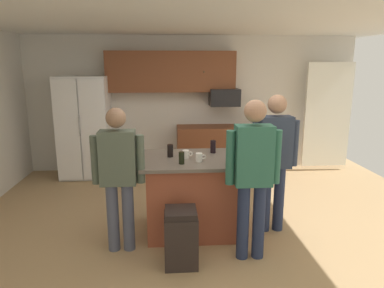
{
  "coord_description": "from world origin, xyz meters",
  "views": [
    {
      "loc": [
        -0.49,
        -4.0,
        2.04
      ],
      "look_at": [
        -0.17,
        0.32,
        1.05
      ],
      "focal_mm": 32.3,
      "sensor_mm": 36.0,
      "label": 1
    }
  ],
  "objects_px": {
    "mug_ceramic_white": "(199,157)",
    "glass_dark_ale": "(213,147)",
    "person_host_foreground": "(275,154)",
    "glass_short_whisky": "(230,159)",
    "kitchen_island": "(194,194)",
    "glass_pilsner": "(170,151)",
    "tumbler_amber": "(182,158)",
    "microwave_over_range": "(224,97)",
    "person_guest_left": "(118,171)",
    "person_guest_right": "(253,170)",
    "trash_bin": "(181,237)",
    "mug_blue_stoneware": "(186,154)",
    "refrigerator": "(85,127)"
  },
  "relations": [
    {
      "from": "refrigerator",
      "to": "glass_dark_ale",
      "type": "relative_size",
      "value": 11.53
    },
    {
      "from": "mug_ceramic_white",
      "to": "glass_dark_ale",
      "type": "height_order",
      "value": "glass_dark_ale"
    },
    {
      "from": "microwave_over_range",
      "to": "person_host_foreground",
      "type": "bearing_deg",
      "value": -85.38
    },
    {
      "from": "glass_dark_ale",
      "to": "glass_short_whisky",
      "type": "bearing_deg",
      "value": -76.79
    },
    {
      "from": "glass_dark_ale",
      "to": "mug_blue_stoneware",
      "type": "xyz_separation_m",
      "value": [
        -0.36,
        -0.23,
        -0.03
      ]
    },
    {
      "from": "microwave_over_range",
      "to": "mug_ceramic_white",
      "type": "xyz_separation_m",
      "value": [
        -0.72,
        -2.65,
        -0.45
      ]
    },
    {
      "from": "refrigerator",
      "to": "glass_dark_ale",
      "type": "bearing_deg",
      "value": -45.46
    },
    {
      "from": "microwave_over_range",
      "to": "person_host_foreground",
      "type": "distance_m",
      "value": 2.59
    },
    {
      "from": "microwave_over_range",
      "to": "kitchen_island",
      "type": "bearing_deg",
      "value": -107.32
    },
    {
      "from": "glass_dark_ale",
      "to": "trash_bin",
      "type": "bearing_deg",
      "value": -114.77
    },
    {
      "from": "mug_ceramic_white",
      "to": "trash_bin",
      "type": "bearing_deg",
      "value": -112.4
    },
    {
      "from": "glass_dark_ale",
      "to": "mug_blue_stoneware",
      "type": "height_order",
      "value": "glass_dark_ale"
    },
    {
      "from": "glass_dark_ale",
      "to": "glass_short_whisky",
      "type": "distance_m",
      "value": 0.54
    },
    {
      "from": "kitchen_island",
      "to": "glass_short_whisky",
      "type": "relative_size",
      "value": 9.79
    },
    {
      "from": "person_guest_right",
      "to": "person_guest_left",
      "type": "relative_size",
      "value": 1.06
    },
    {
      "from": "trash_bin",
      "to": "glass_short_whisky",
      "type": "bearing_deg",
      "value": 38.62
    },
    {
      "from": "person_host_foreground",
      "to": "tumbler_amber",
      "type": "height_order",
      "value": "person_host_foreground"
    },
    {
      "from": "person_guest_right",
      "to": "glass_short_whisky",
      "type": "height_order",
      "value": "person_guest_right"
    },
    {
      "from": "person_host_foreground",
      "to": "mug_ceramic_white",
      "type": "relative_size",
      "value": 14.3
    },
    {
      "from": "refrigerator",
      "to": "person_guest_left",
      "type": "height_order",
      "value": "refrigerator"
    },
    {
      "from": "microwave_over_range",
      "to": "glass_pilsner",
      "type": "relative_size",
      "value": 3.62
    },
    {
      "from": "refrigerator",
      "to": "mug_ceramic_white",
      "type": "bearing_deg",
      "value": -53.39
    },
    {
      "from": "person_guest_right",
      "to": "glass_pilsner",
      "type": "bearing_deg",
      "value": 9.0
    },
    {
      "from": "microwave_over_range",
      "to": "person_guest_left",
      "type": "relative_size",
      "value": 0.35
    },
    {
      "from": "person_guest_right",
      "to": "kitchen_island",
      "type": "bearing_deg",
      "value": 0.0
    },
    {
      "from": "person_guest_right",
      "to": "person_host_foreground",
      "type": "bearing_deg",
      "value": -73.46
    },
    {
      "from": "tumbler_amber",
      "to": "mug_blue_stoneware",
      "type": "bearing_deg",
      "value": 75.17
    },
    {
      "from": "mug_ceramic_white",
      "to": "glass_dark_ale",
      "type": "distance_m",
      "value": 0.46
    },
    {
      "from": "microwave_over_range",
      "to": "mug_blue_stoneware",
      "type": "height_order",
      "value": "microwave_over_range"
    },
    {
      "from": "mug_ceramic_white",
      "to": "refrigerator",
      "type": "bearing_deg",
      "value": 126.61
    },
    {
      "from": "mug_blue_stoneware",
      "to": "person_guest_right",
      "type": "bearing_deg",
      "value": -46.19
    },
    {
      "from": "person_host_foreground",
      "to": "glass_pilsner",
      "type": "height_order",
      "value": "person_host_foreground"
    },
    {
      "from": "refrigerator",
      "to": "mug_ceramic_white",
      "type": "distance_m",
      "value": 3.15
    },
    {
      "from": "person_guest_right",
      "to": "trash_bin",
      "type": "bearing_deg",
      "value": 56.67
    },
    {
      "from": "glass_pilsner",
      "to": "glass_short_whisky",
      "type": "distance_m",
      "value": 0.77
    },
    {
      "from": "person_host_foreground",
      "to": "glass_pilsner",
      "type": "distance_m",
      "value": 1.27
    },
    {
      "from": "person_host_foreground",
      "to": "tumbler_amber",
      "type": "relative_size",
      "value": 12.35
    },
    {
      "from": "microwave_over_range",
      "to": "person_guest_right",
      "type": "xyz_separation_m",
      "value": [
        -0.21,
        -3.16,
        -0.46
      ]
    },
    {
      "from": "kitchen_island",
      "to": "mug_blue_stoneware",
      "type": "height_order",
      "value": "mug_blue_stoneware"
    },
    {
      "from": "kitchen_island",
      "to": "glass_pilsner",
      "type": "xyz_separation_m",
      "value": [
        -0.28,
        0.07,
        0.54
      ]
    },
    {
      "from": "glass_pilsner",
      "to": "tumbler_amber",
      "type": "bearing_deg",
      "value": -68.44
    },
    {
      "from": "person_host_foreground",
      "to": "mug_ceramic_white",
      "type": "bearing_deg",
      "value": 10.37
    },
    {
      "from": "kitchen_island",
      "to": "glass_pilsner",
      "type": "height_order",
      "value": "glass_pilsner"
    },
    {
      "from": "microwave_over_range",
      "to": "tumbler_amber",
      "type": "relative_size",
      "value": 4.05
    },
    {
      "from": "mug_ceramic_white",
      "to": "glass_dark_ale",
      "type": "bearing_deg",
      "value": 61.92
    },
    {
      "from": "glass_dark_ale",
      "to": "trash_bin",
      "type": "distance_m",
      "value": 1.31
    },
    {
      "from": "refrigerator",
      "to": "kitchen_island",
      "type": "bearing_deg",
      "value": -52.2
    },
    {
      "from": "person_host_foreground",
      "to": "glass_short_whisky",
      "type": "bearing_deg",
      "value": 25.23
    },
    {
      "from": "glass_pilsner",
      "to": "mug_blue_stoneware",
      "type": "distance_m",
      "value": 0.21
    },
    {
      "from": "tumbler_amber",
      "to": "trash_bin",
      "type": "bearing_deg",
      "value": -93.72
    }
  ]
}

